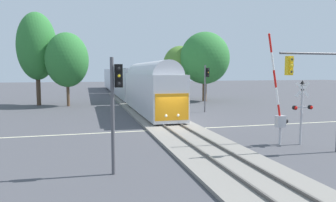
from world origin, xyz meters
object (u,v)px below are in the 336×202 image
(traffic_signal_far_side, at_px, (206,81))
(pine_left_background, at_px, (37,46))
(crossing_signal_mast, at_px, (302,106))
(oak_far_right, at_px, (205,58))
(traffic_signal_near_right, at_px, (325,75))
(oak_behind_train, at_px, (67,60))
(commuter_train, at_px, (125,81))
(crossing_gate_near, at_px, (280,111))
(traffic_signal_near_left, at_px, (116,97))
(elm_centre_background, at_px, (180,64))

(traffic_signal_far_side, distance_m, pine_left_background, 22.84)
(crossing_signal_mast, relative_size, oak_far_right, 0.39)
(traffic_signal_near_right, bearing_deg, oak_behind_train, 117.68)
(commuter_train, distance_m, crossing_gate_near, 37.30)
(commuter_train, relative_size, oak_behind_train, 6.78)
(traffic_signal_near_left, xyz_separation_m, oak_far_right, (16.06, 30.68, 2.97))
(crossing_signal_mast, bearing_deg, commuter_train, 99.40)
(oak_far_right, bearing_deg, crossing_gate_near, -101.89)
(crossing_gate_near, xyz_separation_m, oak_far_right, (5.80, 27.54, 4.32))
(elm_centre_background, distance_m, oak_far_right, 4.28)
(traffic_signal_near_left, relative_size, oak_behind_train, 0.55)
(crossing_signal_mast, height_order, oak_behind_train, oak_behind_train)
(pine_left_background, relative_size, oak_behind_train, 1.29)
(traffic_signal_far_side, bearing_deg, traffic_signal_near_left, -121.81)
(elm_centre_background, bearing_deg, oak_far_right, -45.90)
(traffic_signal_near_left, xyz_separation_m, pine_left_background, (-7.23, 30.93, 4.25))
(crossing_gate_near, height_order, traffic_signal_far_side, crossing_gate_near)
(crossing_gate_near, relative_size, crossing_signal_mast, 1.70)
(traffic_signal_far_side, xyz_separation_m, oak_far_right, (4.47, 11.99, 2.95))
(traffic_signal_near_left, bearing_deg, pine_left_background, 103.15)
(commuter_train, relative_size, crossing_signal_mast, 15.99)
(traffic_signal_far_side, bearing_deg, elm_centre_background, 84.08)
(oak_far_right, distance_m, oak_behind_train, 19.57)
(crossing_gate_near, bearing_deg, commuter_train, 97.52)
(traffic_signal_near_right, height_order, oak_behind_train, oak_behind_train)
(elm_centre_background, bearing_deg, crossing_gate_near, -95.39)
(crossing_signal_mast, xyz_separation_m, traffic_signal_near_right, (-0.25, -2.06, 1.88))
(traffic_signal_near_left, bearing_deg, oak_far_right, 62.36)
(traffic_signal_near_right, distance_m, oak_behind_train, 31.71)
(crossing_gate_near, height_order, pine_left_background, pine_left_background)
(crossing_gate_near, xyz_separation_m, traffic_signal_near_left, (-10.27, -3.14, 1.35))
(traffic_signal_far_side, xyz_separation_m, pine_left_background, (-18.82, 12.24, 4.23))
(crossing_signal_mast, height_order, traffic_signal_far_side, traffic_signal_far_side)
(commuter_train, distance_m, oak_far_right, 14.72)
(oak_behind_train, bearing_deg, crossing_gate_near, -61.92)
(traffic_signal_near_right, height_order, pine_left_background, pine_left_background)
(crossing_gate_near, distance_m, oak_far_right, 28.47)
(oak_far_right, bearing_deg, traffic_signal_near_right, -99.01)
(crossing_gate_near, bearing_deg, traffic_signal_far_side, 85.13)
(pine_left_background, distance_m, oak_behind_train, 4.74)
(crossing_gate_near, distance_m, traffic_signal_near_right, 3.45)
(traffic_signal_near_left, relative_size, traffic_signal_far_side, 0.99)
(commuter_train, distance_m, traffic_signal_near_right, 39.87)
(crossing_gate_near, distance_m, oak_behind_train, 29.28)
(commuter_train, xyz_separation_m, traffic_signal_near_right, (5.92, -39.40, 1.58))
(pine_left_background, bearing_deg, crossing_signal_mast, -56.28)
(traffic_signal_far_side, xyz_separation_m, elm_centre_background, (1.55, 15.00, 2.10))
(commuter_train, xyz_separation_m, oak_far_right, (10.68, -9.43, 3.69))
(elm_centre_background, distance_m, oak_behind_train, 17.27)
(commuter_train, bearing_deg, crossing_signal_mast, -80.60)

